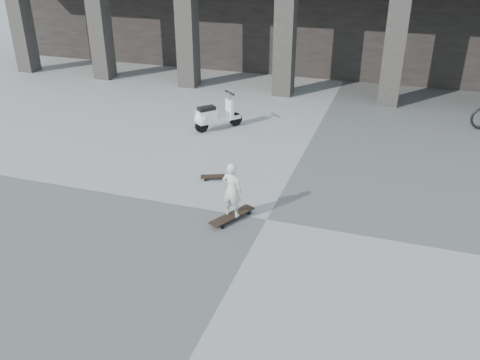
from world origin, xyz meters
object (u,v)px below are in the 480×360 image
(longboard, at_px, (232,216))
(scooter, at_px, (211,117))
(child, at_px, (232,190))
(skateboard_spare, at_px, (217,177))

(longboard, height_order, scooter, scooter)
(longboard, xyz_separation_m, child, (0.00, 0.00, 0.59))
(longboard, distance_m, scooter, 5.10)
(child, bearing_deg, skateboard_spare, -51.97)
(skateboard_spare, xyz_separation_m, scooter, (-1.29, 2.95, 0.35))
(longboard, bearing_deg, child, -49.26)
(longboard, relative_size, child, 0.94)
(skateboard_spare, distance_m, child, 1.97)
(longboard, distance_m, skateboard_spare, 1.87)
(skateboard_spare, height_order, scooter, scooter)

